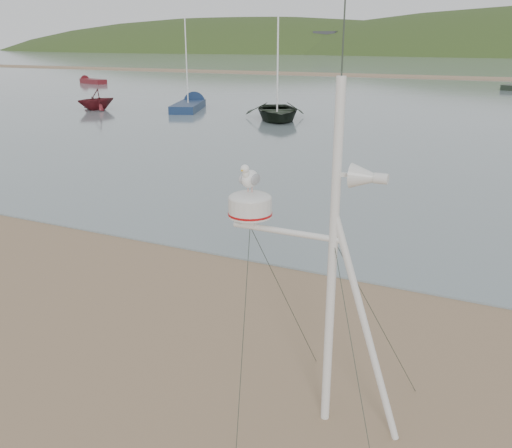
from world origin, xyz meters
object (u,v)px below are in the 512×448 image
at_px(boat_dark, 278,76).
at_px(dinghy_red_far, 88,81).
at_px(boat_red, 95,90).
at_px(mast_rig, 323,332).
at_px(sailboat_blue_near, 193,104).

height_order(boat_dark, dinghy_red_far, boat_dark).
bearing_deg(boat_red, dinghy_red_far, 152.08).
bearing_deg(boat_dark, mast_rig, -93.58).
bearing_deg(dinghy_red_far, sailboat_blue_near, -32.99).
bearing_deg(boat_dark, sailboat_blue_near, 128.74).
relative_size(mast_rig, sailboat_blue_near, 0.76).
height_order(boat_dark, sailboat_blue_near, sailboat_blue_near).
distance_m(dinghy_red_far, sailboat_blue_near, 27.56).
bearing_deg(mast_rig, dinghy_red_far, 134.62).
distance_m(boat_dark, dinghy_red_far, 36.24).
relative_size(boat_red, dinghy_red_far, 0.54).
bearing_deg(sailboat_blue_near, boat_dark, -23.08).
xyz_separation_m(mast_rig, boat_dark, (-11.22, 24.50, 1.36)).
relative_size(dinghy_red_far, sailboat_blue_near, 0.74).
xyz_separation_m(boat_red, sailboat_blue_near, (5.16, 4.12, -1.08)).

